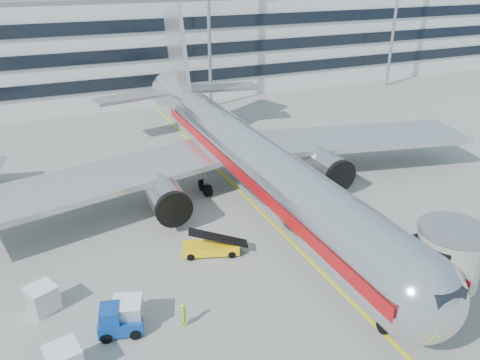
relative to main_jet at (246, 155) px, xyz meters
name	(u,v)px	position (x,y,z in m)	size (l,w,h in m)	color
ground	(311,262)	(0.00, -11.72, -4.23)	(180.00, 180.00, 0.00)	gray
lead_in_line	(253,204)	(0.00, -1.72, -4.23)	(0.25, 70.00, 0.01)	yellow
main_jet	(246,155)	(0.00, 0.00, 0.00)	(50.95, 48.70, 16.06)	silver
terminal	(133,43)	(0.00, 46.23, 3.57)	(150.00, 24.25, 15.60)	silver
light_mast_centre	(208,4)	(8.00, 30.28, 10.64)	(2.40, 1.20, 25.45)	gray
belt_loader	(211,247)	(-6.41, -7.73, -3.63)	(4.54, 2.78, 2.13)	yellow
baggage_tug	(118,322)	(-14.41, -13.34, -3.40)	(2.84, 2.14, 1.93)	navy
cargo_container_right	(43,298)	(-18.35, -9.31, -3.36)	(2.16, 2.16, 1.73)	#BBBEC3
cargo_container_front	(128,314)	(-13.72, -13.02, -3.30)	(2.22, 2.22, 1.86)	#BBBEC3
ramp_worker	(184,315)	(-10.65, -14.37, -3.42)	(0.60, 0.39, 1.64)	#AED616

